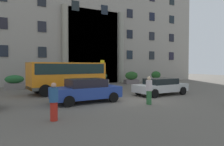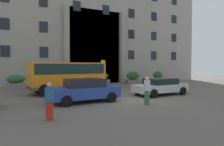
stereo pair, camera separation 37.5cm
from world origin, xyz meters
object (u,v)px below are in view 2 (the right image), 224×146
Objects in this scene: bus_stop_sign at (103,71)px; pedestrian_woman_dark_dress at (147,90)px; hedge_planter_far_east at (158,77)px; orange_minibus at (67,75)px; pedestrian_woman_with_bag at (49,102)px; motorcycle_near_kerb at (100,89)px; hedge_planter_entrance_right at (16,82)px; hedge_planter_entrance_left at (101,79)px; parked_hatchback_near at (160,86)px; hedge_planter_far_west at (133,78)px; parked_sedan_far at (84,90)px; motorcycle_far_end at (158,86)px.

pedestrian_woman_dark_dress is (-1.36, -9.30, -0.92)m from bus_stop_sign.
pedestrian_woman_dark_dress is at bearing -131.42° from hedge_planter_far_east.
orange_minibus is 4.00× the size of pedestrian_woman_with_bag.
motorcycle_near_kerb is at bearing -147.52° from hedge_planter_far_east.
motorcycle_near_kerb is at bearing 21.47° from pedestrian_woman_dark_dress.
hedge_planter_entrance_right is 9.43m from motorcycle_near_kerb.
orange_minibus is 14.34m from hedge_planter_far_east.
hedge_planter_entrance_left reaches higher than parked_hatchback_near.
hedge_planter_far_east is 0.81× the size of hedge_planter_far_west.
parked_hatchback_near is (-3.46, -9.38, -0.07)m from hedge_planter_far_west.
orange_minibus is at bearing 31.57° from pedestrian_woman_dark_dress.
parked_hatchback_near is 4.26m from pedestrian_woman_dark_dress.
pedestrian_woman_with_bag is (-8.93, -3.75, 0.11)m from parked_hatchback_near.
parked_sedan_far is (-5.45, -9.91, 0.04)m from hedge_planter_entrance_left.
hedge_planter_entrance_left is 8.15m from hedge_planter_far_east.
hedge_planter_far_west is (9.57, 4.97, -0.77)m from orange_minibus.
hedge_planter_entrance_right is 13.33m from hedge_planter_far_west.
orange_minibus is 3.28× the size of hedge_planter_far_west.
motorcycle_near_kerb is at bearing 143.99° from pedestrian_woman_with_bag.
hedge_planter_entrance_left reaches higher than hedge_planter_entrance_right.
hedge_planter_entrance_right is at bearing 123.14° from motorcycle_near_kerb.
hedge_planter_entrance_left is 0.42× the size of parked_hatchback_near.
orange_minibus is 3.28× the size of hedge_planter_entrance_left.
motorcycle_near_kerb is 4.77m from pedestrian_woman_dark_dress.
bus_stop_sign reaches higher than orange_minibus.
hedge_planter_entrance_left is 0.45× the size of parked_sedan_far.
hedge_planter_far_west reaches higher than hedge_planter_entrance_left.
hedge_planter_entrance_right is at bearing -172.37° from pedestrian_woman_with_bag.
parked_hatchback_near is at bearing -110.93° from motorcycle_far_end.
parked_hatchback_near reaches higher than motorcycle_near_kerb.
hedge_planter_entrance_right is 10.46m from parked_sedan_far.
hedge_planter_far_west reaches higher than parked_sedan_far.
hedge_planter_entrance_right is (-17.21, 0.19, -0.09)m from hedge_planter_far_east.
hedge_planter_far_east is 17.22m from hedge_planter_entrance_right.
hedge_planter_entrance_left is 15.62m from pedestrian_woman_with_bag.
pedestrian_woman_dark_dress is at bearing -144.50° from parked_hatchback_near.
pedestrian_woman_dark_dress is at bearing -101.35° from hedge_planter_entrance_left.
hedge_planter_far_east is 0.95× the size of pedestrian_woman_dark_dress.
bus_stop_sign is (4.20, 2.17, 0.22)m from orange_minibus.
motorcycle_far_end is 6.61m from pedestrian_woman_dark_dress.
hedge_planter_entrance_right is at bearing 159.88° from bus_stop_sign.
orange_minibus reaches higher than hedge_planter_entrance_left.
parked_sedan_far is 2.03× the size of motorcycle_near_kerb.
hedge_planter_far_west is (5.37, 2.80, -0.99)m from bus_stop_sign.
bus_stop_sign reaches higher than motorcycle_near_kerb.
parked_sedan_far is 4.35m from pedestrian_woman_with_bag.
motorcycle_far_end is at bearing 49.85° from parked_hatchback_near.
hedge_planter_entrance_left reaches higher than parked_sedan_far.
motorcycle_far_end is (11.28, -7.56, -0.20)m from hedge_planter_entrance_right.
hedge_planter_entrance_right is 13.89m from pedestrian_woman_dark_dress.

